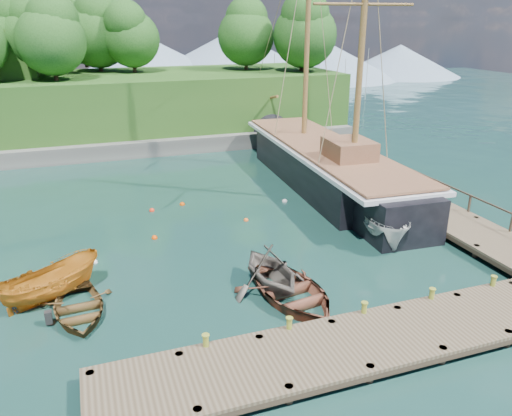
# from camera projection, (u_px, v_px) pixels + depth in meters

# --- Properties ---
(ground) EXTENTS (160.00, 160.00, 0.00)m
(ground) POSITION_uv_depth(u_px,v_px,m) (265.00, 274.00, 22.52)
(ground) COLOR #14362B
(ground) RESTS_ON ground
(dock_near) EXTENTS (20.00, 3.20, 1.10)m
(dock_near) POSITION_uv_depth(u_px,v_px,m) (385.00, 338.00, 17.26)
(dock_near) COLOR #4C3D2B
(dock_near) RESTS_ON ground
(dock_east) EXTENTS (3.20, 24.00, 1.10)m
(dock_east) POSITION_uv_depth(u_px,v_px,m) (394.00, 190.00, 32.12)
(dock_east) COLOR #4C3D2B
(dock_east) RESTS_ON ground
(bollard_0) EXTENTS (0.26, 0.26, 0.45)m
(bollard_0) POSITION_uv_depth(u_px,v_px,m) (207.00, 361.00, 16.78)
(bollard_0) COLOR olive
(bollard_0) RESTS_ON ground
(bollard_1) EXTENTS (0.26, 0.26, 0.45)m
(bollard_1) POSITION_uv_depth(u_px,v_px,m) (289.00, 343.00, 17.72)
(bollard_1) COLOR olive
(bollard_1) RESTS_ON ground
(bollard_2) EXTENTS (0.26, 0.26, 0.45)m
(bollard_2) POSITION_uv_depth(u_px,v_px,m) (363.00, 326.00, 18.65)
(bollard_2) COLOR olive
(bollard_2) RESTS_ON ground
(bollard_3) EXTENTS (0.26, 0.26, 0.45)m
(bollard_3) POSITION_uv_depth(u_px,v_px,m) (429.00, 312.00, 19.59)
(bollard_3) COLOR olive
(bollard_3) RESTS_ON ground
(bollard_4) EXTENTS (0.26, 0.26, 0.45)m
(bollard_4) POSITION_uv_depth(u_px,v_px,m) (490.00, 298.00, 20.52)
(bollard_4) COLOR olive
(bollard_4) RESTS_ON ground
(rowboat_0) EXTENTS (3.08, 4.15, 0.83)m
(rowboat_0) POSITION_uv_depth(u_px,v_px,m) (79.00, 315.00, 19.37)
(rowboat_0) COLOR #50391B
(rowboat_0) RESTS_ON ground
(rowboat_1) EXTENTS (3.83, 4.32, 2.10)m
(rowboat_1) POSITION_uv_depth(u_px,v_px,m) (270.00, 289.00, 21.24)
(rowboat_1) COLOR #5D564D
(rowboat_1) RESTS_ON ground
(rowboat_2) EXTENTS (4.39, 5.59, 1.05)m
(rowboat_2) POSITION_uv_depth(u_px,v_px,m) (291.00, 300.00, 20.39)
(rowboat_2) COLOR brown
(rowboat_2) RESTS_ON ground
(motorboat_orange) EXTENTS (4.54, 3.44, 1.65)m
(motorboat_orange) POSITION_uv_depth(u_px,v_px,m) (54.00, 298.00, 20.52)
(motorboat_orange) COLOR #C4741B
(motorboat_orange) RESTS_ON ground
(cabin_boat_white) EXTENTS (2.72, 5.09, 1.86)m
(cabin_boat_white) POSITION_uv_depth(u_px,v_px,m) (381.00, 240.00, 25.97)
(cabin_boat_white) COLOR white
(cabin_boat_white) RESTS_ON ground
(schooner) EXTENTS (6.31, 28.40, 20.96)m
(schooner) POSITION_uv_depth(u_px,v_px,m) (325.00, 168.00, 34.35)
(schooner) COLOR black
(schooner) RESTS_ON ground
(mooring_buoy_0) EXTENTS (0.28, 0.28, 0.28)m
(mooring_buoy_0) POSITION_uv_depth(u_px,v_px,m) (95.00, 263.00, 23.52)
(mooring_buoy_0) COLOR white
(mooring_buoy_0) RESTS_ON ground
(mooring_buoy_1) EXTENTS (0.32, 0.32, 0.32)m
(mooring_buoy_1) POSITION_uv_depth(u_px,v_px,m) (155.00, 238.00, 26.13)
(mooring_buoy_1) COLOR #EF4302
(mooring_buoy_1) RESTS_ON ground
(mooring_buoy_2) EXTENTS (0.28, 0.28, 0.28)m
(mooring_buoy_2) POSITION_uv_depth(u_px,v_px,m) (246.00, 221.00, 28.43)
(mooring_buoy_2) COLOR #F75A19
(mooring_buoy_2) RESTS_ON ground
(mooring_buoy_3) EXTENTS (0.33, 0.33, 0.33)m
(mooring_buoy_3) POSITION_uv_depth(u_px,v_px,m) (285.00, 202.00, 31.37)
(mooring_buoy_3) COLOR silver
(mooring_buoy_3) RESTS_ON ground
(mooring_buoy_4) EXTENTS (0.33, 0.33, 0.33)m
(mooring_buoy_4) POSITION_uv_depth(u_px,v_px,m) (152.00, 211.00, 29.86)
(mooring_buoy_4) COLOR red
(mooring_buoy_4) RESTS_ON ground
(mooring_buoy_5) EXTENTS (0.33, 0.33, 0.33)m
(mooring_buoy_5) POSITION_uv_depth(u_px,v_px,m) (182.00, 205.00, 30.84)
(mooring_buoy_5) COLOR #CF4502
(mooring_buoy_5) RESTS_ON ground
(headland) EXTENTS (51.00, 19.31, 12.90)m
(headland) POSITION_uv_depth(u_px,v_px,m) (6.00, 82.00, 44.18)
(headland) COLOR #474744
(headland) RESTS_ON ground
(distant_ridge) EXTENTS (117.00, 40.00, 10.00)m
(distant_ridge) POSITION_uv_depth(u_px,v_px,m) (144.00, 60.00, 84.00)
(distant_ridge) COLOR #728CA5
(distant_ridge) RESTS_ON ground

